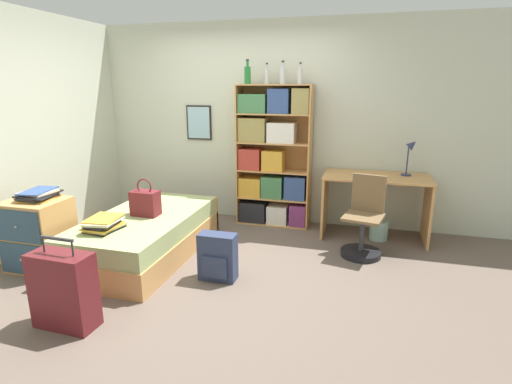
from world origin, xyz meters
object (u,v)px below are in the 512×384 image
(bottle_green, at_px, (248,75))
(backpack, at_px, (218,257))
(book_stack_on_bed, at_px, (104,224))
(bottle_blue, at_px, (300,76))
(bookcase, at_px, (272,159))
(suitcase, at_px, (64,290))
(bottle_brown, at_px, (267,76))
(handbag, at_px, (145,203))
(desk, at_px, (375,195))
(bottle_clear, at_px, (283,75))
(desk_lamp, at_px, (411,151))
(desk_chair, at_px, (363,230))
(dresser, at_px, (39,234))
(magazine_pile_on_dresser, at_px, (38,195))
(bed, at_px, (146,235))
(waste_bin, at_px, (379,230))

(bottle_green, height_order, backpack, bottle_green)
(book_stack_on_bed, xyz_separation_m, bottle_blue, (1.55, 1.88, 1.40))
(bookcase, height_order, bottle_green, bottle_green)
(bottle_green, bearing_deg, bottle_blue, 5.01)
(suitcase, bearing_deg, bottle_brown, 72.28)
(bottle_brown, bearing_deg, handbag, -124.97)
(handbag, relative_size, backpack, 0.88)
(bottle_brown, bearing_deg, book_stack_on_bed, -120.56)
(suitcase, xyz_separation_m, desk, (2.28, 2.57, 0.23))
(bottle_clear, xyz_separation_m, backpack, (-0.24, -1.73, -1.69))
(suitcase, xyz_separation_m, desk_lamp, (2.64, 2.68, 0.76))
(bottle_clear, distance_m, desk_chair, 2.10)
(dresser, xyz_separation_m, bottle_clear, (2.06, 1.96, 1.57))
(suitcase, xyz_separation_m, bottle_blue, (1.31, 2.74, 1.61))
(desk, bearing_deg, desk_chair, -101.29)
(magazine_pile_on_dresser, height_order, desk, magazine_pile_on_dresser)
(magazine_pile_on_dresser, relative_size, bottle_brown, 1.53)
(bottle_clear, relative_size, bottle_blue, 1.09)
(bed, relative_size, bottle_brown, 7.19)
(bottle_clear, relative_size, waste_bin, 1.17)
(bottle_brown, bearing_deg, desk_chair, -31.24)
(book_stack_on_bed, bearing_deg, dresser, -175.66)
(desk_lamp, distance_m, desk_chair, 1.14)
(bottle_green, relative_size, backpack, 0.65)
(desk_lamp, bearing_deg, backpack, -137.36)
(bottle_green, bearing_deg, book_stack_on_bed, -116.34)
(handbag, relative_size, bookcase, 0.22)
(dresser, bearing_deg, suitcase, -39.54)
(handbag, relative_size, desk_lamp, 0.91)
(desk, bearing_deg, magazine_pile_on_dresser, -152.06)
(book_stack_on_bed, relative_size, magazine_pile_on_dresser, 1.02)
(desk, xyz_separation_m, backpack, (-1.43, -1.54, -0.31))
(bottle_green, distance_m, bottle_clear, 0.43)
(book_stack_on_bed, bearing_deg, waste_bin, 32.48)
(bottle_green, height_order, waste_bin, bottle_green)
(book_stack_on_bed, bearing_deg, magazine_pile_on_dresser, -179.61)
(magazine_pile_on_dresser, bearing_deg, desk_lamp, 26.90)
(desk, bearing_deg, bottle_brown, 171.94)
(desk_lamp, bearing_deg, bottle_clear, 177.07)
(bed, distance_m, desk_lamp, 3.16)
(suitcase, height_order, backpack, suitcase)
(suitcase, distance_m, desk_chair, 2.94)
(bed, bearing_deg, bottle_blue, 44.02)
(backpack, bearing_deg, handbag, 159.87)
(dresser, xyz_separation_m, bottle_blue, (2.28, 1.94, 1.56))
(waste_bin, bearing_deg, bottle_green, 174.03)
(bottle_green, xyz_separation_m, desk, (1.62, -0.11, -1.39))
(handbag, xyz_separation_m, magazine_pile_on_dresser, (-0.87, -0.52, 0.16))
(bookcase, xyz_separation_m, desk, (1.31, -0.15, -0.34))
(dresser, height_order, waste_bin, dresser)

